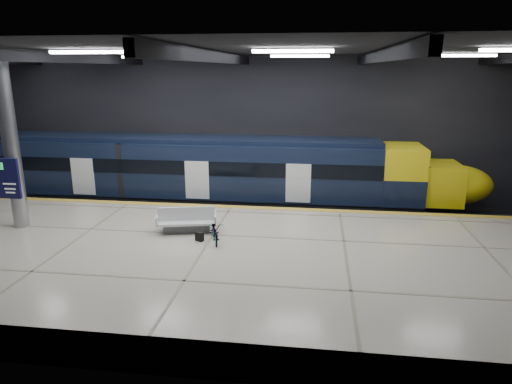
# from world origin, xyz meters

# --- Properties ---
(ground) EXTENTS (30.00, 30.00, 0.00)m
(ground) POSITION_xyz_m (0.00, 0.00, 0.00)
(ground) COLOR black
(ground) RESTS_ON ground
(room_shell) EXTENTS (30.10, 16.10, 8.05)m
(room_shell) POSITION_xyz_m (-0.00, 0.00, 5.72)
(room_shell) COLOR black
(room_shell) RESTS_ON ground
(platform) EXTENTS (30.00, 11.00, 1.10)m
(platform) POSITION_xyz_m (0.00, -2.50, 0.55)
(platform) COLOR beige
(platform) RESTS_ON ground
(safety_strip) EXTENTS (30.00, 0.40, 0.01)m
(safety_strip) POSITION_xyz_m (0.00, 2.75, 1.11)
(safety_strip) COLOR gold
(safety_strip) RESTS_ON platform
(rails) EXTENTS (30.00, 1.52, 0.16)m
(rails) POSITION_xyz_m (0.00, 5.50, 0.08)
(rails) COLOR gray
(rails) RESTS_ON ground
(train) EXTENTS (29.40, 2.84, 3.79)m
(train) POSITION_xyz_m (-3.14, 5.50, 2.06)
(train) COLOR black
(train) RESTS_ON ground
(bench) EXTENTS (2.46, 1.44, 1.02)m
(bench) POSITION_xyz_m (-1.10, -0.78, 1.46)
(bench) COLOR #595B60
(bench) RESTS_ON platform
(bicycle) EXTENTS (0.99, 1.64, 0.81)m
(bicycle) POSITION_xyz_m (0.25, -1.69, 1.51)
(bicycle) COLOR #99999E
(bicycle) RESTS_ON platform
(pannier_bag) EXTENTS (0.35, 0.29, 0.35)m
(pannier_bag) POSITION_xyz_m (-0.35, -1.69, 1.28)
(pannier_bag) COLOR black
(pannier_bag) RESTS_ON platform
(info_column) EXTENTS (0.90, 0.78, 6.90)m
(info_column) POSITION_xyz_m (-8.00, -1.03, 4.46)
(info_column) COLOR #9EA0A5
(info_column) RESTS_ON platform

